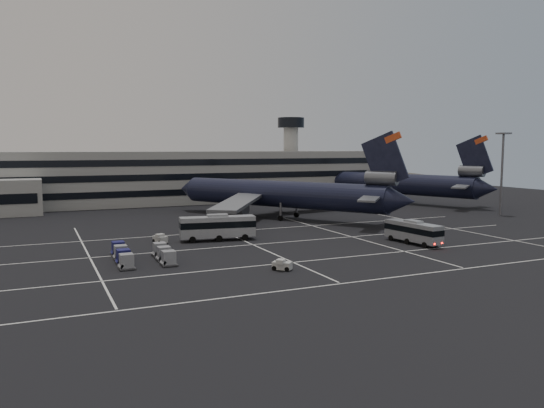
{
  "coord_description": "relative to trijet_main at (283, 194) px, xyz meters",
  "views": [
    {
      "loc": [
        -36.43,
        -71.0,
        14.91
      ],
      "look_at": [
        1.92,
        14.35,
        5.0
      ],
      "focal_mm": 35.0,
      "sensor_mm": 36.0,
      "label": 1
    }
  ],
  "objects": [
    {
      "name": "ground",
      "position": [
        -11.33,
        -29.75,
        -5.25
      ],
      "size": [
        260.0,
        260.0,
        0.0
      ],
      "primitive_type": "plane",
      "color": "black",
      "rests_on": "ground"
    },
    {
      "name": "tug_b",
      "position": [
        -20.45,
        -43.2,
        -4.61
      ],
      "size": [
        2.55,
        2.54,
        1.45
      ],
      "rotation": [
        0.0,
        0.0,
        0.79
      ],
      "color": "#B7B7B2",
      "rests_on": "ground"
    },
    {
      "name": "lane_markings",
      "position": [
        -10.38,
        -29.03,
        -5.24
      ],
      "size": [
        90.0,
        55.62,
        0.01
      ],
      "color": "silver",
      "rests_on": "ground"
    },
    {
      "name": "bus_near",
      "position": [
        5.84,
        -35.23,
        -3.22
      ],
      "size": [
        3.43,
        10.68,
        3.71
      ],
      "rotation": [
        0.0,
        0.0,
        0.09
      ],
      "color": "gray",
      "rests_on": "ground"
    },
    {
      "name": "trijet_far",
      "position": [
        41.89,
        17.26,
        0.18
      ],
      "size": [
        28.91,
        55.42,
        18.08
      ],
      "rotation": [
        0.0,
        0.0,
        0.37
      ],
      "color": "black",
      "rests_on": "ground"
    },
    {
      "name": "lightpole_right",
      "position": [
        46.67,
        -14.75,
        6.57
      ],
      "size": [
        2.4,
        2.4,
        18.28
      ],
      "color": "slate",
      "rests_on": "ground"
    },
    {
      "name": "uld_cluster",
      "position": [
        -35.46,
        -30.89,
        -4.31
      ],
      "size": [
        7.48,
        11.91,
        1.93
      ],
      "rotation": [
        0.0,
        0.0,
        -0.03
      ],
      "color": "#2D2D30",
      "rests_on": "ground"
    },
    {
      "name": "hills",
      "position": [
        6.66,
        140.25,
        -17.32
      ],
      "size": [
        352.0,
        180.0,
        44.0
      ],
      "color": "#38332B",
      "rests_on": "ground"
    },
    {
      "name": "trijet_main",
      "position": [
        0.0,
        0.0,
        0.0
      ],
      "size": [
        41.05,
        51.33,
        18.08
      ],
      "rotation": [
        0.0,
        0.0,
        0.57
      ],
      "color": "black",
      "rests_on": "ground"
    },
    {
      "name": "bus_far",
      "position": [
        -21.06,
        -19.86,
        -2.91
      ],
      "size": [
        12.42,
        4.61,
        4.29
      ],
      "rotation": [
        0.0,
        0.0,
        1.42
      ],
      "color": "gray",
      "rests_on": "ground"
    },
    {
      "name": "tug_a",
      "position": [
        -30.07,
        -18.63,
        -4.56
      ],
      "size": [
        2.12,
        2.73,
        1.56
      ],
      "rotation": [
        0.0,
        0.0,
        0.31
      ],
      "color": "#B7B7B2",
      "rests_on": "ground"
    },
    {
      "name": "terminal",
      "position": [
        -14.28,
        41.39,
        1.68
      ],
      "size": [
        125.0,
        26.0,
        24.0
      ],
      "color": "gray",
      "rests_on": "ground"
    }
  ]
}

